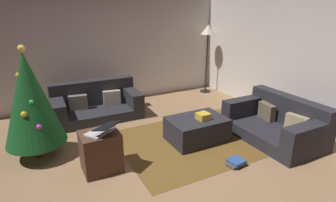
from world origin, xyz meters
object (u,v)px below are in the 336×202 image
at_px(side_table, 101,152).
at_px(gift_box, 203,116).
at_px(couch_right, 277,123).
at_px(ottoman, 197,129).
at_px(christmas_tree, 30,99).
at_px(couch_left, 96,104).
at_px(corner_lamp, 208,35).
at_px(laptop, 102,130).
at_px(book_stack, 236,162).
at_px(tv_remote, 200,113).

bearing_deg(side_table, gift_box, 1.82).
relative_size(couch_right, side_table, 2.78).
height_order(ottoman, christmas_tree, christmas_tree).
bearing_deg(christmas_tree, couch_right, -18.50).
bearing_deg(couch_left, side_table, 79.56).
distance_m(couch_right, corner_lamp, 3.10).
relative_size(side_table, laptop, 1.12).
relative_size(couch_left, book_stack, 5.58).
bearing_deg(couch_left, ottoman, 125.46).
height_order(book_stack, corner_lamp, corner_lamp).
distance_m(gift_box, side_table, 1.76).
distance_m(christmas_tree, corner_lamp, 4.52).
relative_size(ottoman, christmas_tree, 0.56).
distance_m(ottoman, corner_lamp, 3.13).
xyz_separation_m(couch_right, side_table, (-2.98, 0.43, 0.02)).
bearing_deg(corner_lamp, couch_right, -99.40).
height_order(ottoman, gift_box, gift_box).
bearing_deg(tv_remote, corner_lamp, 63.10).
distance_m(couch_right, book_stack, 1.29).
xyz_separation_m(couch_right, tv_remote, (-1.14, 0.72, 0.14)).
xyz_separation_m(ottoman, tv_remote, (0.15, 0.15, 0.21)).
height_order(tv_remote, book_stack, tv_remote).
bearing_deg(ottoman, tv_remote, 45.01).
height_order(tv_remote, christmas_tree, christmas_tree).
bearing_deg(couch_right, christmas_tree, 71.56).
xyz_separation_m(gift_box, tv_remote, (0.09, 0.23, -0.04)).
height_order(couch_right, tv_remote, couch_right).
relative_size(couch_left, christmas_tree, 1.02).
xyz_separation_m(laptop, book_stack, (1.73, -0.76, -0.58)).
relative_size(tv_remote, christmas_tree, 0.09).
xyz_separation_m(laptop, corner_lamp, (3.41, 2.43, 0.86)).
relative_size(couch_right, corner_lamp, 0.91).
distance_m(couch_right, gift_box, 1.33).
bearing_deg(ottoman, side_table, -175.50).
bearing_deg(ottoman, gift_box, -50.76).
xyz_separation_m(tv_remote, side_table, (-1.84, -0.28, -0.13)).
distance_m(gift_box, book_stack, 0.95).
height_order(couch_left, ottoman, couch_left).
xyz_separation_m(couch_left, tv_remote, (1.41, -1.72, 0.14)).
bearing_deg(gift_box, christmas_tree, 163.15).
xyz_separation_m(couch_right, corner_lamp, (0.47, 2.81, 1.22)).
relative_size(gift_box, side_table, 0.34).
distance_m(side_table, book_stack, 1.95).
height_order(laptop, book_stack, laptop).
bearing_deg(couch_left, laptop, 80.65).
bearing_deg(laptop, couch_left, 79.16).
bearing_deg(book_stack, laptop, 156.38).
bearing_deg(gift_box, tv_remote, 69.15).
bearing_deg(gift_box, couch_left, 124.19).
distance_m(couch_left, ottoman, 2.26).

